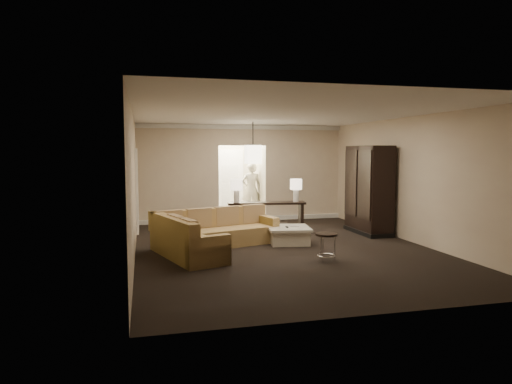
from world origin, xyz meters
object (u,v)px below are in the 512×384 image
object	(u,v)px
sectional_sofa	(209,235)
drink_table	(326,241)
console_table	(266,214)
person	(251,187)
armoire	(368,192)
coffee_table	(289,235)

from	to	relation	value
sectional_sofa	drink_table	distance (m)	2.44
console_table	person	world-z (taller)	person
armoire	person	world-z (taller)	armoire
person	coffee_table	bearing A→B (deg)	93.03
drink_table	sectional_sofa	bearing A→B (deg)	144.21
coffee_table	console_table	world-z (taller)	console_table
console_table	armoire	bearing A→B (deg)	-10.32
console_table	armoire	distance (m)	2.59
console_table	coffee_table	bearing A→B (deg)	-78.54
console_table	drink_table	xyz separation A→B (m)	(0.26, -3.26, -0.08)
armoire	console_table	bearing A→B (deg)	161.34
sectional_sofa	person	bearing A→B (deg)	49.37
console_table	person	distance (m)	2.78
armoire	person	size ratio (longest dim) A/B	1.16
person	armoire	bearing A→B (deg)	126.49
drink_table	person	world-z (taller)	person
coffee_table	console_table	bearing A→B (deg)	93.13
coffee_table	drink_table	size ratio (longest dim) A/B	2.04
console_table	drink_table	size ratio (longest dim) A/B	3.92
coffee_table	console_table	distance (m)	1.58
sectional_sofa	console_table	bearing A→B (deg)	29.64
person	sectional_sofa	bearing A→B (deg)	71.94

